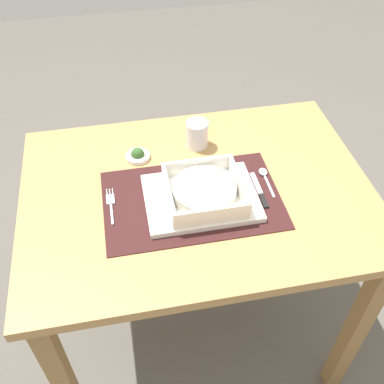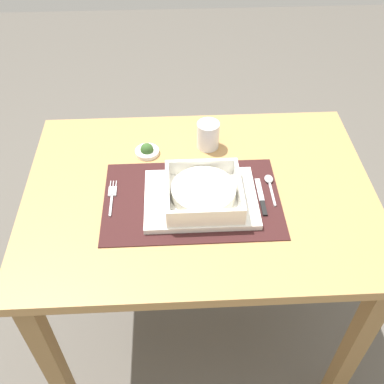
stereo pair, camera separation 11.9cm
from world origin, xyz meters
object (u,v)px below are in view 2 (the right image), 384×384
at_px(porridge_bowl, 203,193).
at_px(condiment_saucer, 147,151).
at_px(dining_table, 199,218).
at_px(spoon, 269,182).
at_px(drinking_glass, 208,136).
at_px(fork, 112,195).
at_px(butter_knife, 262,199).

xyz_separation_m(porridge_bowl, condiment_saucer, (-0.15, 0.22, -0.03)).
distance_m(dining_table, spoon, 0.23).
relative_size(drinking_glass, condiment_saucer, 1.17).
bearing_deg(fork, spoon, -0.41).
bearing_deg(spoon, dining_table, -176.80).
height_order(dining_table, porridge_bowl, porridge_bowl).
bearing_deg(butter_knife, porridge_bowl, -174.28).
xyz_separation_m(dining_table, butter_knife, (0.16, -0.05, 0.12)).
xyz_separation_m(dining_table, condiment_saucer, (-0.15, 0.16, 0.13)).
distance_m(spoon, condiment_saucer, 0.37).
bearing_deg(dining_table, porridge_bowl, -82.79).
height_order(fork, spoon, spoon).
height_order(dining_table, condiment_saucer, condiment_saucer).
bearing_deg(butter_knife, condiment_saucer, 150.03).
height_order(spoon, condiment_saucer, condiment_saucer).
bearing_deg(porridge_bowl, dining_table, 97.21).
relative_size(fork, spoon, 1.13).
relative_size(dining_table, condiment_saucer, 13.48).
relative_size(porridge_bowl, butter_knife, 1.42).
distance_m(dining_table, butter_knife, 0.21).
height_order(porridge_bowl, condiment_saucer, porridge_bowl).
xyz_separation_m(porridge_bowl, fork, (-0.24, 0.04, -0.04)).
xyz_separation_m(fork, butter_knife, (0.40, -0.04, 0.00)).
height_order(porridge_bowl, butter_knife, porridge_bowl).
relative_size(spoon, condiment_saucer, 1.64).
distance_m(spoon, drinking_glass, 0.24).
height_order(spoon, drinking_glass, drinking_glass).
bearing_deg(fork, dining_table, -0.55).
bearing_deg(fork, butter_knife, -8.86).
xyz_separation_m(spoon, butter_knife, (-0.03, -0.06, -0.00)).
relative_size(fork, condiment_saucer, 1.85).
bearing_deg(drinking_glass, porridge_bowl, -97.06).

